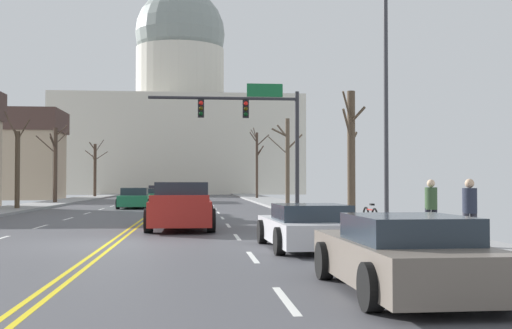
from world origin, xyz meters
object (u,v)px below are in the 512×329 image
at_px(street_lamp_right, 377,83).
at_px(sedan_near_00, 188,207).
at_px(pickup_truck_near_01, 181,208).
at_px(pedestrian_00, 470,209).
at_px(sedan_near_03, 403,256).
at_px(sedan_near_02, 308,227).
at_px(pedestrian_01, 431,205).
at_px(sedan_oncoming_02, 157,192).
at_px(sedan_oncoming_01, 148,196).
at_px(sedan_oncoming_00, 134,199).
at_px(bicycle_parked, 370,218).
at_px(signal_gantry, 255,120).

distance_m(street_lamp_right, sedan_near_00, 11.47).
bearing_deg(pickup_truck_near_01, sedan_near_00, 88.29).
bearing_deg(pedestrian_00, sedan_near_03, -122.84).
height_order(street_lamp_right, sedan_near_03, street_lamp_right).
relative_size(sedan_near_02, pedestrian_01, 2.87).
height_order(street_lamp_right, sedan_oncoming_02, street_lamp_right).
distance_m(street_lamp_right, sedan_oncoming_01, 36.68).
relative_size(sedan_near_00, pedestrian_01, 2.91).
bearing_deg(sedan_oncoming_02, sedan_near_00, -84.72).
height_order(street_lamp_right, sedan_oncoming_00, street_lamp_right).
height_order(sedan_oncoming_00, sedan_oncoming_01, sedan_oncoming_00).
relative_size(pickup_truck_near_01, bicycle_parked, 3.03).
relative_size(pickup_truck_near_01, pedestrian_01, 3.36).
bearing_deg(sedan_near_02, pedestrian_01, 20.92).
bearing_deg(sedan_oncoming_02, sedan_oncoming_01, -89.45).
bearing_deg(sedan_near_03, signal_gantry, 89.91).
height_order(pedestrian_00, pedestrian_01, pedestrian_00).
bearing_deg(sedan_oncoming_00, pedestrian_01, -66.82).
height_order(sedan_near_00, sedan_near_02, sedan_near_00).
height_order(pedestrian_01, bicycle_parked, pedestrian_01).
distance_m(street_lamp_right, sedan_near_02, 6.32).
height_order(pickup_truck_near_01, sedan_near_02, pickup_truck_near_01).
xyz_separation_m(sedan_oncoming_01, pedestrian_01, (10.45, -37.43, 0.49)).
distance_m(sedan_oncoming_01, pedestrian_00, 41.41).
distance_m(sedan_near_00, pedestrian_00, 15.36).
bearing_deg(sedan_near_00, sedan_near_03, -79.75).
xyz_separation_m(street_lamp_right, sedan_near_02, (-2.86, -3.71, -4.25)).
bearing_deg(sedan_oncoming_00, sedan_near_00, -74.99).
height_order(signal_gantry, bicycle_parked, signal_gantry).
bearing_deg(sedan_oncoming_01, sedan_oncoming_02, 90.55).
height_order(sedan_near_00, sedan_near_03, sedan_near_00).
bearing_deg(pedestrian_00, bicycle_parked, 96.54).
height_order(sedan_near_00, pickup_truck_near_01, pickup_truck_near_01).
distance_m(street_lamp_right, bicycle_parked, 4.45).
distance_m(sedan_near_00, sedan_near_02, 12.92).
xyz_separation_m(sedan_near_02, pedestrian_01, (3.72, 1.42, 0.49)).
relative_size(pickup_truck_near_01, sedan_near_02, 1.17).
height_order(signal_gantry, pedestrian_00, signal_gantry).
distance_m(pickup_truck_near_01, sedan_near_03, 14.03).
bearing_deg(sedan_oncoming_00, bicycle_parked, -65.14).
relative_size(sedan_oncoming_01, sedan_oncoming_02, 0.98).
height_order(sedan_near_02, sedan_oncoming_02, sedan_oncoming_02).
bearing_deg(signal_gantry, pickup_truck_near_01, -109.21).
bearing_deg(signal_gantry, street_lamp_right, -79.63).
distance_m(sedan_near_02, sedan_oncoming_01, 39.44).
bearing_deg(sedan_oncoming_02, bicycle_parked, -78.41).
height_order(sedan_near_02, sedan_near_03, sedan_near_03).
bearing_deg(sedan_oncoming_01, signal_gantry, -71.68).
xyz_separation_m(pickup_truck_near_01, sedan_near_02, (3.31, -7.11, -0.22)).
distance_m(pickup_truck_near_01, sedan_oncoming_00, 18.88).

